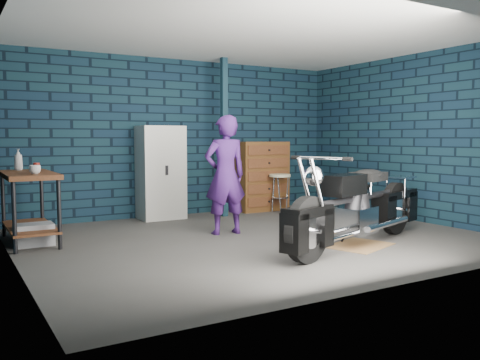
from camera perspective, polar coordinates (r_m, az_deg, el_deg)
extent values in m
plane|color=#43413E|center=(6.88, 1.99, -6.56)|extent=(6.00, 6.00, 0.00)
cube|color=#102336|center=(8.96, -6.59, 4.73)|extent=(6.00, 0.02, 2.70)
cube|color=#102336|center=(5.73, -24.31, 4.34)|extent=(0.02, 5.00, 2.70)
cube|color=#102336|center=(8.73, 18.97, 4.50)|extent=(0.02, 5.00, 2.70)
cube|color=white|center=(6.88, 2.06, 16.08)|extent=(6.00, 5.00, 0.02)
cube|color=#112C38|center=(8.71, -1.80, 4.76)|extent=(0.10, 0.10, 2.70)
cube|color=brown|center=(7.08, -22.56, -2.87)|extent=(0.60, 1.40, 0.91)
cube|color=brown|center=(6.59, 13.23, -7.16)|extent=(0.96, 0.83, 0.01)
imported|color=#411B68|center=(7.09, -1.67, 0.56)|extent=(0.65, 0.46, 1.66)
cube|color=#999BA1|center=(6.91, -22.06, -5.70)|extent=(0.44, 0.31, 0.28)
cube|color=silver|center=(8.54, -8.87, 0.83)|extent=(0.72, 0.52, 1.55)
cube|color=brown|center=(9.45, 2.38, 0.44)|extent=(0.96, 0.53, 1.28)
imported|color=beige|center=(6.66, -22.04, 1.10)|extent=(0.15, 0.15, 0.11)
imported|color=beige|center=(6.90, -22.15, 1.15)|extent=(0.12, 0.12, 0.10)
cylinder|color=maroon|center=(7.19, -21.88, 1.36)|extent=(0.09, 0.09, 0.11)
imported|color=#999BA1|center=(7.54, -23.63, 2.13)|extent=(0.13, 0.13, 0.29)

